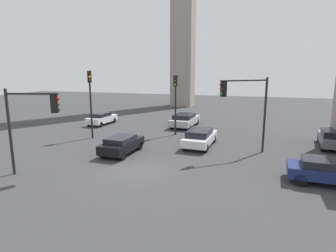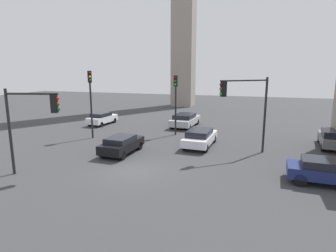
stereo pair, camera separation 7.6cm
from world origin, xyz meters
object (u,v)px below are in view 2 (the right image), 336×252
car_2 (200,137)px  car_4 (328,171)px  traffic_light_1 (246,100)px  traffic_light_2 (32,115)px  car_0 (102,118)px  car_3 (333,138)px  traffic_light_0 (90,92)px  traffic_light_3 (176,94)px  car_1 (122,144)px  car_5 (185,120)px

car_2 → car_4: size_ratio=1.10×
traffic_light_1 → traffic_light_2: bearing=-4.8°
car_0 → car_3: 22.33m
car_3 → car_4: 8.45m
traffic_light_2 → car_0: 15.53m
traffic_light_0 → traffic_light_2: size_ratio=1.19×
traffic_light_0 → traffic_light_2: traffic_light_0 is taller
traffic_light_0 → traffic_light_1: (13.10, -1.16, -0.11)m
traffic_light_3 → car_4: bearing=49.8°
car_0 → traffic_light_1: bearing=-110.8°
traffic_light_2 → traffic_light_3: traffic_light_3 is taller
car_0 → car_1: 11.79m
traffic_light_1 → car_1: 9.34m
car_0 → car_4: 23.01m
car_2 → car_4: 9.67m
traffic_light_2 → car_1: traffic_light_2 is taller
traffic_light_0 → car_4: (17.65, -5.30, -3.34)m
traffic_light_3 → car_2: 5.37m
car_1 → car_5: car_5 is taller
traffic_light_3 → car_0: 10.01m
car_2 → traffic_light_3: bearing=45.1°
car_0 → traffic_light_3: bearing=-101.3°
car_0 → car_2: bearing=-111.5°
car_0 → car_1: car_0 is taller
traffic_light_3 → car_3: bearing=86.0°
traffic_light_3 → car_0: bearing=-106.3°
traffic_light_1 → car_4: bearing=98.8°
traffic_light_0 → car_3: traffic_light_0 is taller
traffic_light_2 → car_5: 17.17m
traffic_light_1 → car_5: (-6.48, 8.63, -3.22)m
car_3 → car_5: 13.81m
car_0 → car_4: (20.14, -11.13, 0.03)m
car_4 → car_1: bearing=175.4°
car_1 → car_4: (12.98, -1.76, 0.03)m
car_0 → car_5: 9.25m
traffic_light_2 → car_0: bearing=92.0°
traffic_light_1 → car_3: (6.55, 4.07, -3.21)m
traffic_light_0 → traffic_light_1: traffic_light_0 is taller
traffic_light_2 → car_5: size_ratio=1.02×
car_0 → car_2: size_ratio=0.87×
traffic_light_0 → car_3: bearing=58.7°
car_1 → car_2: (5.02, 3.73, 0.03)m
car_3 → car_0: bearing=88.0°
car_2 → car_4: car_2 is taller
car_1 → traffic_light_0: bearing=55.0°
car_2 → car_5: size_ratio=0.94×
traffic_light_0 → car_5: traffic_light_0 is taller
car_3 → car_5: size_ratio=0.89×
traffic_light_3 → car_5: 5.07m
car_0 → car_5: (9.10, 1.63, 0.03)m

